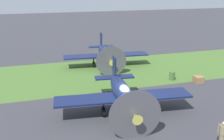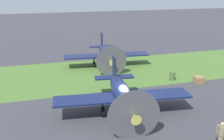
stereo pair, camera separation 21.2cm
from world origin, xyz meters
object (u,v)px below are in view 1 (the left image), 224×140
object	(u,v)px
airplane_wingman	(106,54)
supply_crate	(199,79)
airplane_lead	(123,94)
ground_crew_chief	(222,134)
fuel_drum	(172,76)

from	to	relation	value
airplane_wingman	supply_crate	xyz separation A→B (m)	(-7.59, 8.36, -1.22)
airplane_lead	supply_crate	world-z (taller)	airplane_lead
airplane_lead	ground_crew_chief	bearing A→B (deg)	131.79
airplane_wingman	supply_crate	size ratio (longest dim) A/B	11.51
ground_crew_chief	supply_crate	xyz separation A→B (m)	(-5.24, -10.08, -0.59)
airplane_wingman	ground_crew_chief	distance (m)	18.60
airplane_lead	fuel_drum	bearing A→B (deg)	-137.17
airplane_wingman	fuel_drum	bearing A→B (deg)	132.87
supply_crate	airplane_lead	bearing A→B (deg)	22.67
fuel_drum	ground_crew_chief	bearing A→B (deg)	75.45
fuel_drum	supply_crate	size ratio (longest dim) A/B	1.00
airplane_wingman	fuel_drum	size ratio (longest dim) A/B	11.51
airplane_lead	airplane_wingman	world-z (taller)	airplane_lead
ground_crew_chief	supply_crate	size ratio (longest dim) A/B	1.92
airplane_wingman	ground_crew_chief	world-z (taller)	airplane_wingman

